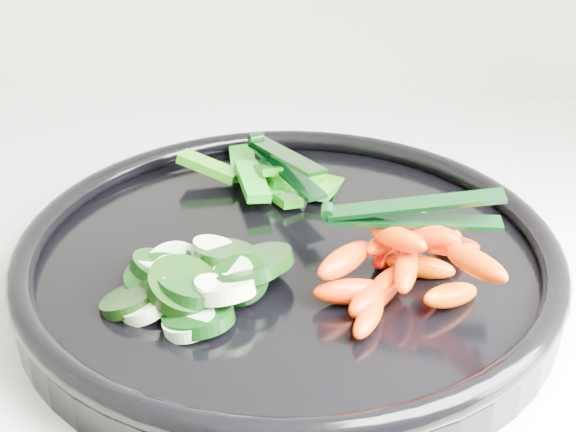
{
  "coord_description": "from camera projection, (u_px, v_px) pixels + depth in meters",
  "views": [
    {
      "loc": [
        -0.38,
        1.15,
        1.25
      ],
      "look_at": [
        -0.42,
        1.61,
        0.99
      ],
      "focal_mm": 50.0,
      "sensor_mm": 36.0,
      "label": 1
    }
  ],
  "objects": [
    {
      "name": "veggie_tray",
      "position": [
        288.0,
        259.0,
        0.56
      ],
      "size": [
        0.47,
        0.47,
        0.04
      ],
      "color": "black",
      "rests_on": "counter"
    },
    {
      "name": "cucumber_pile",
      "position": [
        197.0,
        279.0,
        0.51
      ],
      "size": [
        0.13,
        0.11,
        0.04
      ],
      "color": "black",
      "rests_on": "veggie_tray"
    },
    {
      "name": "carrot_pile",
      "position": [
        408.0,
        262.0,
        0.51
      ],
      "size": [
        0.12,
        0.16,
        0.06
      ],
      "color": "#FF6200",
      "rests_on": "veggie_tray"
    },
    {
      "name": "pepper_pile",
      "position": [
        268.0,
        178.0,
        0.64
      ],
      "size": [
        0.13,
        0.11,
        0.03
      ],
      "color": "#0E700A",
      "rests_on": "veggie_tray"
    },
    {
      "name": "tong_carrot",
      "position": [
        409.0,
        213.0,
        0.5
      ],
      "size": [
        0.11,
        0.02,
        0.02
      ],
      "color": "black",
      "rests_on": "carrot_pile"
    },
    {
      "name": "tong_pepper",
      "position": [
        283.0,
        160.0,
        0.63
      ],
      "size": [
        0.07,
        0.1,
        0.02
      ],
      "color": "black",
      "rests_on": "pepper_pile"
    }
  ]
}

